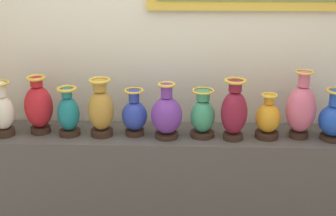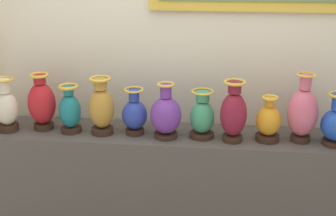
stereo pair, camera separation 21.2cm
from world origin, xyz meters
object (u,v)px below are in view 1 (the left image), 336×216
vase_rose (301,109)px  vase_teal (68,113)px  vase_ivory (2,112)px  vase_cobalt (134,115)px  vase_amber (268,119)px  vase_ochre (101,110)px  vase_sapphire (334,119)px  vase_jade (203,116)px  vase_crimson (39,106)px  vase_violet (167,115)px  vase_burgundy (234,112)px

vase_rose → vase_teal: bearing=-179.6°
vase_ivory → vase_teal: bearing=3.7°
vase_cobalt → vase_rose: vase_rose is taller
vase_amber → vase_rose: (0.20, 0.01, 0.06)m
vase_ochre → vase_sapphire: size_ratio=1.15×
vase_teal → vase_ochre: (0.20, -0.00, 0.03)m
vase_rose → vase_jade: bearing=-179.6°
vase_crimson → vase_jade: 1.01m
vase_crimson → vase_ochre: vase_crimson is taller
vase_cobalt → vase_sapphire: bearing=-1.6°
vase_violet → vase_burgundy: 0.40m
vase_violet → vase_jade: (0.22, 0.03, -0.01)m
vase_teal → vase_burgundy: bearing=-1.8°
vase_cobalt → vase_sapphire: size_ratio=0.93×
vase_cobalt → vase_jade: bearing=-1.2°
vase_sapphire → vase_burgundy: bearing=-178.8°
vase_ivory → vase_cobalt: vase_ivory is taller
vase_jade → vase_ivory: bearing=-178.5°
vase_ivory → vase_sapphire: size_ratio=1.09×
vase_crimson → vase_cobalt: (0.59, -0.02, -0.04)m
vase_cobalt → vase_teal: bearing=-178.0°
vase_crimson → vase_sapphire: (1.79, -0.05, -0.04)m
vase_burgundy → vase_sapphire: (0.60, 0.01, -0.04)m
vase_ochre → vase_teal: bearing=179.2°
vase_rose → vase_sapphire: bearing=-8.3°
vase_ivory → vase_amber: bearing=0.9°
vase_jade → vase_rose: vase_rose is taller
vase_ivory → vase_crimson: 0.22m
vase_rose → vase_burgundy: bearing=-174.1°
vase_crimson → vase_burgundy: size_ratio=0.97×
vase_burgundy → vase_rose: vase_rose is taller
vase_teal → vase_ochre: vase_ochre is taller
vase_violet → vase_sapphire: bearing=0.1°
vase_burgundy → vase_cobalt: bearing=175.7°
vase_crimson → vase_burgundy: bearing=-3.0°
vase_jade → vase_teal: bearing=-179.6°
vase_teal → vase_rose: 1.41m
vase_ochre → vase_sapphire: (1.40, -0.02, -0.03)m
vase_ivory → vase_cobalt: size_ratio=1.17×
vase_violet → vase_amber: 0.61m
vase_ivory → vase_rose: (1.81, 0.04, 0.03)m
vase_cobalt → vase_ivory: bearing=-177.2°
vase_ivory → vase_jade: 1.22m
vase_teal → vase_amber: bearing=-0.1°
vase_amber → vase_sapphire: (0.39, -0.02, 0.01)m
vase_burgundy → vase_sapphire: size_ratio=1.19×
vase_jade → vase_rose: size_ratio=0.71×
vase_ochre → vase_crimson: bearing=175.2°
vase_ochre → vase_jade: vase_ochre is taller
vase_crimson → vase_amber: size_ratio=1.31×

